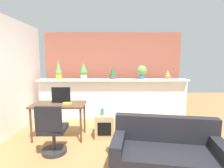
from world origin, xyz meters
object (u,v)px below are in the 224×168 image
at_px(potted_plant_4, 168,75).
at_px(tv_monitor, 61,95).
at_px(desk, 59,107).
at_px(office_chair, 52,133).
at_px(potted_plant_0, 59,71).
at_px(potted_plant_1, 84,71).
at_px(side_cube_shelf, 105,126).
at_px(vase_on_shelf, 102,112).
at_px(book_on_desk, 67,104).
at_px(potted_plant_2, 113,73).
at_px(potted_plant_3, 142,71).
at_px(couch, 167,156).

bearing_deg(potted_plant_4, tv_monitor, -156.56).
distance_m(desk, office_chair, 0.75).
xyz_separation_m(potted_plant_0, office_chair, (0.42, -1.94, -0.99)).
relative_size(potted_plant_1, desk, 0.43).
bearing_deg(potted_plant_0, potted_plant_1, -4.35).
height_order(office_chair, side_cube_shelf, office_chair).
height_order(desk, side_cube_shelf, desk).
bearing_deg(vase_on_shelf, office_chair, -140.99).
xyz_separation_m(potted_plant_1, book_on_desk, (-0.16, -1.25, -0.60)).
distance_m(potted_plant_1, potted_plant_2, 0.80).
bearing_deg(potted_plant_3, office_chair, -134.55).
bearing_deg(potted_plant_4, couch, -107.31).
height_order(vase_on_shelf, couch, couch).
distance_m(desk, book_on_desk, 0.23).
bearing_deg(desk, potted_plant_0, 105.39).
relative_size(side_cube_shelf, couch, 0.30).
distance_m(potted_plant_0, potted_plant_1, 0.70).
bearing_deg(potted_plant_0, potted_plant_3, -0.64).
distance_m(potted_plant_4, tv_monitor, 2.91).
relative_size(potted_plant_1, potted_plant_4, 1.81).
relative_size(tv_monitor, side_cube_shelf, 0.80).
distance_m(desk, vase_on_shelf, 0.93).
bearing_deg(side_cube_shelf, potted_plant_3, 50.20).
bearing_deg(potted_plant_0, side_cube_shelf, -42.85).
distance_m(tv_monitor, side_cube_shelf, 1.15).
height_order(office_chair, couch, office_chair).
xyz_separation_m(potted_plant_3, vase_on_shelf, (-1.04, -1.23, -0.78)).
distance_m(potted_plant_1, tv_monitor, 1.24).
height_order(tv_monitor, couch, tv_monitor).
relative_size(potted_plant_2, desk, 0.31).
height_order(desk, office_chair, office_chair).
bearing_deg(tv_monitor, potted_plant_3, 30.52).
distance_m(potted_plant_1, desk, 1.43).
bearing_deg(couch, potted_plant_3, 88.86).
height_order(potted_plant_0, potted_plant_4, potted_plant_0).
distance_m(potted_plant_2, book_on_desk, 1.69).
xyz_separation_m(potted_plant_4, couch, (-0.78, -2.49, -0.97)).
distance_m(potted_plant_1, vase_on_shelf, 1.55).
bearing_deg(potted_plant_4, potted_plant_0, 179.78).
height_order(potted_plant_4, side_cube_shelf, potted_plant_4).
bearing_deg(couch, potted_plant_1, 122.43).
distance_m(vase_on_shelf, couch, 1.62).
distance_m(potted_plant_2, office_chair, 2.39).
bearing_deg(potted_plant_2, potted_plant_4, 0.35).
bearing_deg(office_chair, desk, 96.42).
relative_size(potted_plant_3, book_on_desk, 2.08).
distance_m(potted_plant_2, potted_plant_3, 0.81).
xyz_separation_m(potted_plant_2, potted_plant_3, (0.81, -0.00, 0.04)).
distance_m(potted_plant_3, vase_on_shelf, 1.79).
height_order(potted_plant_0, potted_plant_1, potted_plant_0).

